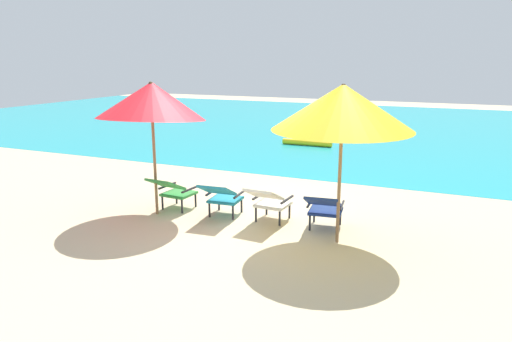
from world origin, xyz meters
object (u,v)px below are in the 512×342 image
at_px(lounge_chair_near_left, 222,195).
at_px(beach_umbrella_left, 151,101).
at_px(lounge_chair_far_left, 173,189).
at_px(swim_buoy, 307,143).
at_px(beach_umbrella_right, 343,107).
at_px(lounge_chair_near_right, 269,200).
at_px(lounge_chair_far_right, 324,207).

height_order(lounge_chair_near_left, beach_umbrella_left, beach_umbrella_left).
height_order(lounge_chair_far_left, beach_umbrella_left, beach_umbrella_left).
distance_m(lounge_chair_far_left, lounge_chair_near_left, 0.98).
xyz_separation_m(swim_buoy, lounge_chair_far_left, (-0.25, -7.22, 0.31)).
bearing_deg(beach_umbrella_right, beach_umbrella_left, 179.64).
distance_m(lounge_chair_near_right, beach_umbrella_right, 2.10).
xyz_separation_m(lounge_chair_far_right, beach_umbrella_right, (0.31, -0.38, 1.63)).
bearing_deg(lounge_chair_far_right, swim_buoy, 109.53).
relative_size(lounge_chair_near_left, lounge_chair_far_right, 0.98).
xyz_separation_m(swim_buoy, lounge_chair_near_left, (0.73, -7.21, 0.31)).
bearing_deg(lounge_chair_far_right, lounge_chair_near_right, -179.65).
relative_size(swim_buoy, beach_umbrella_right, 0.67).
relative_size(lounge_chair_far_left, beach_umbrella_left, 0.38).
bearing_deg(lounge_chair_far_right, beach_umbrella_right, -50.28).
relative_size(lounge_chair_far_right, beach_umbrella_left, 0.39).
xyz_separation_m(beach_umbrella_left, beach_umbrella_right, (3.27, -0.02, 0.02)).
height_order(lounge_chair_near_right, beach_umbrella_left, beach_umbrella_left).
height_order(lounge_chair_near_left, lounge_chair_far_right, same).
distance_m(swim_buoy, lounge_chair_far_right, 7.57).
distance_m(swim_buoy, beach_umbrella_left, 7.74).
bearing_deg(lounge_chair_near_left, swim_buoy, 95.78).
relative_size(lounge_chair_near_left, beach_umbrella_right, 0.38).
bearing_deg(lounge_chair_far_left, swim_buoy, 87.98).
height_order(swim_buoy, beach_umbrella_right, beach_umbrella_right).
xyz_separation_m(lounge_chair_near_left, beach_umbrella_left, (-1.16, -0.28, 1.61)).
distance_m(lounge_chair_near_left, lounge_chair_far_right, 1.80).
bearing_deg(lounge_chair_far_right, lounge_chair_near_left, -177.42).
bearing_deg(swim_buoy, lounge_chair_far_left, -92.02).
distance_m(lounge_chair_far_left, beach_umbrella_left, 1.64).
distance_m(lounge_chair_far_right, beach_umbrella_right, 1.70).
relative_size(swim_buoy, lounge_chair_far_right, 1.71).
height_order(lounge_chair_far_left, lounge_chair_far_right, same).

